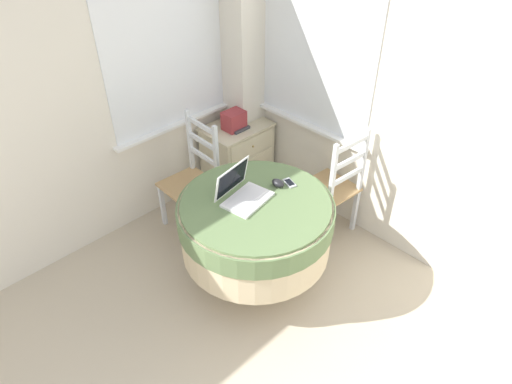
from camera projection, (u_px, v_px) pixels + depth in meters
corner_room_shell at (246, 117)px, 2.92m from camera, size 4.64×4.84×2.55m
round_dining_table at (256, 223)px, 3.18m from camera, size 1.08×1.08×0.75m
laptop at (242, 192)px, 3.08m from camera, size 0.37×0.32×0.24m
computer_mouse at (278, 183)px, 3.20m from camera, size 0.07×0.10×0.05m
cell_phone at (289, 183)px, 3.24m from camera, size 0.09×0.13×0.01m
dining_chair_near_back_window at (193, 180)px, 3.77m from camera, size 0.41×0.42×0.99m
dining_chair_near_right_window at (333, 188)px, 3.69m from camera, size 0.43×0.42×0.99m
corner_cabinet at (238, 156)px, 4.31m from camera, size 0.60×0.44×0.65m
storage_box at (234, 120)px, 4.03m from camera, size 0.19×0.15×0.17m
book_on_cabinet at (236, 127)px, 4.09m from camera, size 0.17×0.19×0.02m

